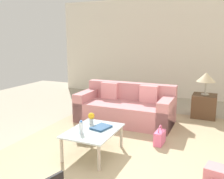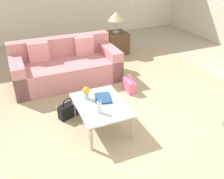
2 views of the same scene
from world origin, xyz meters
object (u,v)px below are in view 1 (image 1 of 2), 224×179
object	(u,v)px
water_bottle	(81,127)
flower_vase	(91,117)
coffee_table	(93,133)
side_table	(204,106)
handbag_black	(85,134)
coffee_table_book	(101,127)
couch	(126,108)
table_lamp	(206,78)
handbag_pink	(160,137)

from	to	relation	value
water_bottle	flower_vase	xyz separation A→B (m)	(-0.42, -0.05, 0.03)
coffee_table	side_table	xyz separation A→B (m)	(-2.80, 1.50, -0.09)
water_bottle	handbag_black	bearing A→B (deg)	-154.71
water_bottle	coffee_table_book	world-z (taller)	water_bottle
couch	water_bottle	xyz separation A→B (m)	(2.00, -0.00, 0.21)
coffee_table_book	table_lamp	bearing A→B (deg)	165.53
flower_vase	couch	bearing A→B (deg)	178.18
table_lamp	handbag_black	size ratio (longest dim) A/B	1.47
table_lamp	handbag_black	distance (m)	3.14
water_bottle	handbag_black	xyz separation A→B (m)	(-0.65, -0.31, -0.38)
flower_vase	coffee_table	bearing A→B (deg)	34.29
couch	side_table	size ratio (longest dim) A/B	3.86
coffee_table	coffee_table_book	world-z (taller)	coffee_table_book
flower_vase	handbag_pink	bearing A→B (deg)	119.63
side_table	coffee_table_book	bearing A→B (deg)	-27.92
couch	coffee_table_book	world-z (taller)	couch
table_lamp	flower_vase	bearing A→B (deg)	-32.60
couch	handbag_pink	xyz separation A→B (m)	(0.98, 0.99, -0.17)
handbag_pink	coffee_table_book	bearing A→B (deg)	-49.54
coffee_table	handbag_black	size ratio (longest dim) A/B	2.70
handbag_black	handbag_pink	bearing A→B (deg)	105.76
couch	handbag_pink	size ratio (longest dim) A/B	5.88
water_bottle	side_table	size ratio (longest dim) A/B	0.37
handbag_pink	side_table	bearing A→B (deg)	162.99
handbag_pink	flower_vase	bearing A→B (deg)	-60.37
couch	flower_vase	size ratio (longest dim) A/B	10.27
coffee_table_book	table_lamp	size ratio (longest dim) A/B	0.59
coffee_table	handbag_black	world-z (taller)	coffee_table
coffee_table	table_lamp	xyz separation A→B (m)	(-2.80, 1.50, 0.59)
coffee_table	flower_vase	xyz separation A→B (m)	(-0.22, -0.15, 0.17)
coffee_table_book	handbag_black	xyz separation A→B (m)	(-0.33, -0.49, -0.30)
water_bottle	table_lamp	distance (m)	3.43
table_lamp	handbag_black	bearing A→B (deg)	-38.99
water_bottle	handbag_pink	world-z (taller)	water_bottle
coffee_table_book	side_table	bearing A→B (deg)	165.53
coffee_table_book	table_lamp	xyz separation A→B (m)	(-2.68, 1.42, 0.53)
flower_vase	handbag_black	bearing A→B (deg)	-131.55
couch	water_bottle	distance (m)	2.01
coffee_table_book	handbag_pink	world-z (taller)	coffee_table_book
couch	coffee_table	world-z (taller)	couch
water_bottle	handbag_pink	xyz separation A→B (m)	(-1.01, 0.99, -0.38)
coffee_table_book	side_table	xyz separation A→B (m)	(-2.68, 1.42, -0.16)
side_table	handbag_pink	size ratio (longest dim) A/B	1.52
handbag_pink	table_lamp	bearing A→B (deg)	162.99
handbag_pink	handbag_black	xyz separation A→B (m)	(0.37, -1.30, 0.00)
flower_vase	table_lamp	xyz separation A→B (m)	(-2.58, 1.65, 0.42)
water_bottle	side_table	bearing A→B (deg)	151.93
coffee_table_book	side_table	size ratio (longest dim) A/B	0.57
couch	water_bottle	world-z (taller)	couch
water_bottle	side_table	world-z (taller)	water_bottle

